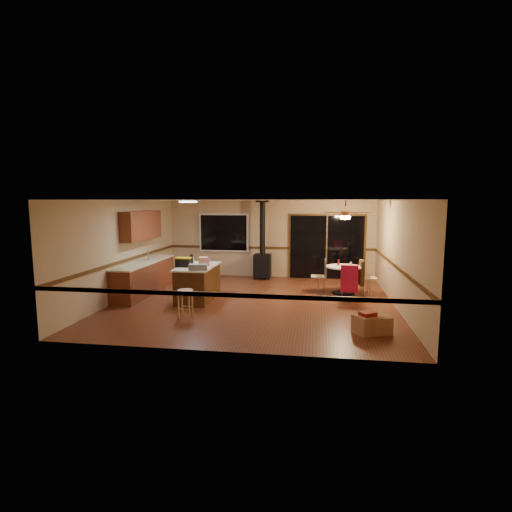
% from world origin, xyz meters
% --- Properties ---
extents(floor, '(7.00, 7.00, 0.00)m').
position_xyz_m(floor, '(0.00, 0.00, 0.00)').
color(floor, '#5F2D1A').
rests_on(floor, ground).
extents(ceiling, '(7.00, 7.00, 0.00)m').
position_xyz_m(ceiling, '(0.00, 0.00, 2.60)').
color(ceiling, silver).
rests_on(ceiling, ground).
extents(wall_back, '(7.00, 0.00, 7.00)m').
position_xyz_m(wall_back, '(0.00, 3.50, 1.30)').
color(wall_back, tan).
rests_on(wall_back, ground).
extents(wall_front, '(7.00, 0.00, 7.00)m').
position_xyz_m(wall_front, '(0.00, -3.50, 1.30)').
color(wall_front, tan).
rests_on(wall_front, ground).
extents(wall_left, '(0.00, 7.00, 7.00)m').
position_xyz_m(wall_left, '(-3.50, 0.00, 1.30)').
color(wall_left, tan).
rests_on(wall_left, ground).
extents(wall_right, '(0.00, 7.00, 7.00)m').
position_xyz_m(wall_right, '(3.50, 0.00, 1.30)').
color(wall_right, tan).
rests_on(wall_right, ground).
extents(chair_rail, '(7.00, 7.00, 0.08)m').
position_xyz_m(chair_rail, '(0.00, 0.00, 1.00)').
color(chair_rail, '#4E3013').
rests_on(chair_rail, ground).
extents(window, '(1.72, 0.10, 1.32)m').
position_xyz_m(window, '(-1.60, 3.45, 1.50)').
color(window, black).
rests_on(window, ground).
extents(sliding_door, '(2.52, 0.10, 2.10)m').
position_xyz_m(sliding_door, '(1.90, 3.45, 1.05)').
color(sliding_door, black).
rests_on(sliding_door, ground).
extents(lower_cabinets, '(0.60, 3.00, 0.86)m').
position_xyz_m(lower_cabinets, '(-3.20, 0.50, 0.43)').
color(lower_cabinets, brown).
rests_on(lower_cabinets, ground).
extents(countertop, '(0.64, 3.04, 0.04)m').
position_xyz_m(countertop, '(-3.20, 0.50, 0.88)').
color(countertop, beige).
rests_on(countertop, lower_cabinets).
extents(upper_cabinets, '(0.35, 2.00, 0.80)m').
position_xyz_m(upper_cabinets, '(-3.33, 0.70, 1.90)').
color(upper_cabinets, brown).
rests_on(upper_cabinets, ground).
extents(kitchen_island, '(0.88, 1.68, 0.90)m').
position_xyz_m(kitchen_island, '(-1.50, 0.00, 0.45)').
color(kitchen_island, '#492A12').
rests_on(kitchen_island, ground).
extents(wood_stove, '(0.55, 0.50, 2.52)m').
position_xyz_m(wood_stove, '(-0.20, 3.05, 0.73)').
color(wood_stove, black).
rests_on(wood_stove, ground).
extents(ceiling_fan, '(0.24, 0.24, 0.55)m').
position_xyz_m(ceiling_fan, '(2.33, 1.28, 2.21)').
color(ceiling_fan, brown).
rests_on(ceiling_fan, ceiling).
extents(fluorescent_strip, '(0.10, 1.20, 0.04)m').
position_xyz_m(fluorescent_strip, '(-1.80, 0.30, 2.56)').
color(fluorescent_strip, white).
rests_on(fluorescent_strip, ceiling).
extents(toolbox_grey, '(0.49, 0.33, 0.14)m').
position_xyz_m(toolbox_grey, '(-1.31, -0.58, 0.97)').
color(toolbox_grey, slate).
rests_on(toolbox_grey, kitchen_island).
extents(toolbox_black, '(0.38, 0.20, 0.21)m').
position_xyz_m(toolbox_black, '(-1.82, -0.19, 1.00)').
color(toolbox_black, black).
rests_on(toolbox_black, kitchen_island).
extents(toolbox_yellow_lid, '(0.40, 0.21, 0.03)m').
position_xyz_m(toolbox_yellow_lid, '(-1.82, -0.19, 1.12)').
color(toolbox_yellow_lid, gold).
rests_on(toolbox_yellow_lid, toolbox_black).
extents(box_on_island, '(0.26, 0.32, 0.20)m').
position_xyz_m(box_on_island, '(-1.41, 0.25, 1.00)').
color(box_on_island, '#A36D48').
rests_on(box_on_island, kitchen_island).
extents(bottle_dark, '(0.10, 0.10, 0.30)m').
position_xyz_m(bottle_dark, '(-1.66, 0.02, 1.05)').
color(bottle_dark, black).
rests_on(bottle_dark, kitchen_island).
extents(bottle_pink, '(0.08, 0.08, 0.21)m').
position_xyz_m(bottle_pink, '(-1.23, 0.07, 1.01)').
color(bottle_pink, '#D84C8C').
rests_on(bottle_pink, kitchen_island).
extents(bottle_white, '(0.08, 0.08, 0.19)m').
position_xyz_m(bottle_white, '(-1.72, 0.31, 0.99)').
color(bottle_white, white).
rests_on(bottle_white, kitchen_island).
extents(bar_stool, '(0.43, 0.43, 0.63)m').
position_xyz_m(bar_stool, '(-1.30, -1.63, 0.31)').
color(bar_stool, tan).
rests_on(bar_stool, floor).
extents(blue_bucket, '(0.36, 0.36, 0.24)m').
position_xyz_m(blue_bucket, '(-1.34, -0.64, 0.12)').
color(blue_bucket, blue).
rests_on(blue_bucket, floor).
extents(dining_table, '(0.99, 0.99, 0.78)m').
position_xyz_m(dining_table, '(2.33, 1.28, 0.53)').
color(dining_table, black).
rests_on(dining_table, ground).
extents(glass_red, '(0.07, 0.07, 0.16)m').
position_xyz_m(glass_red, '(2.18, 1.38, 0.86)').
color(glass_red, '#590C14').
rests_on(glass_red, dining_table).
extents(glass_cream, '(0.07, 0.07, 0.13)m').
position_xyz_m(glass_cream, '(2.51, 1.23, 0.84)').
color(glass_cream, beige).
rests_on(glass_cream, dining_table).
extents(chair_left, '(0.41, 0.41, 0.51)m').
position_xyz_m(chair_left, '(1.74, 1.38, 0.59)').
color(chair_left, '#C2BA90').
rests_on(chair_left, ground).
extents(chair_near, '(0.46, 0.49, 0.70)m').
position_xyz_m(chair_near, '(2.42, 0.40, 0.60)').
color(chair_near, '#C2BA90').
rests_on(chair_near, ground).
extents(chair_right, '(0.48, 0.44, 0.70)m').
position_xyz_m(chair_right, '(2.85, 1.32, 0.60)').
color(chair_right, '#C2BA90').
rests_on(chair_right, ground).
extents(box_under_window, '(0.52, 0.43, 0.39)m').
position_xyz_m(box_under_window, '(-1.85, 2.79, 0.19)').
color(box_under_window, '#A36D48').
rests_on(box_under_window, floor).
extents(box_corner_a, '(0.62, 0.60, 0.36)m').
position_xyz_m(box_corner_a, '(2.57, -2.16, 0.18)').
color(box_corner_a, '#A36D48').
rests_on(box_corner_a, floor).
extents(box_corner_b, '(0.51, 0.47, 0.35)m').
position_xyz_m(box_corner_b, '(2.80, -2.10, 0.18)').
color(box_corner_b, '#A36D48').
rests_on(box_corner_b, floor).
extents(box_small_red, '(0.37, 0.35, 0.08)m').
position_xyz_m(box_small_red, '(2.57, -2.16, 0.40)').
color(box_small_red, maroon).
rests_on(box_small_red, box_corner_a).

